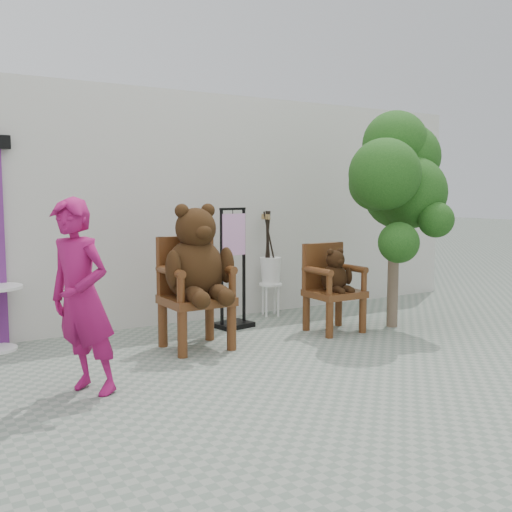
{
  "coord_description": "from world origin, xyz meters",
  "views": [
    {
      "loc": [
        -3.46,
        -4.53,
        1.7
      ],
      "look_at": [
        0.23,
        1.52,
        0.95
      ],
      "focal_mm": 42.0,
      "sensor_mm": 36.0,
      "label": 1
    }
  ],
  "objects_px": {
    "tree": "(397,177)",
    "display_stand": "(233,282)",
    "chair_big": "(196,268)",
    "chair_small": "(332,280)",
    "person": "(82,299)",
    "stool_bucket": "(270,270)"
  },
  "relations": [
    {
      "from": "person",
      "to": "tree",
      "type": "xyz_separation_m",
      "value": [
        4.08,
        0.56,
        1.06
      ]
    },
    {
      "from": "person",
      "to": "display_stand",
      "type": "bearing_deg",
      "value": 93.92
    },
    {
      "from": "person",
      "to": "stool_bucket",
      "type": "xyz_separation_m",
      "value": [
        3.12,
        1.96,
        -0.19
      ]
    },
    {
      "from": "display_stand",
      "to": "tree",
      "type": "xyz_separation_m",
      "value": [
        1.75,
        -1.05,
        1.31
      ]
    },
    {
      "from": "chair_big",
      "to": "chair_small",
      "type": "distance_m",
      "value": 1.81
    },
    {
      "from": "display_stand",
      "to": "chair_small",
      "type": "bearing_deg",
      "value": -50.47
    },
    {
      "from": "tree",
      "to": "stool_bucket",
      "type": "bearing_deg",
      "value": 124.61
    },
    {
      "from": "tree",
      "to": "display_stand",
      "type": "bearing_deg",
      "value": 149.17
    },
    {
      "from": "chair_big",
      "to": "tree",
      "type": "distance_m",
      "value": 2.81
    },
    {
      "from": "chair_big",
      "to": "chair_small",
      "type": "height_order",
      "value": "chair_big"
    },
    {
      "from": "chair_small",
      "to": "stool_bucket",
      "type": "xyz_separation_m",
      "value": [
        -0.16,
        1.16,
        0.01
      ]
    },
    {
      "from": "person",
      "to": "chair_small",
      "type": "bearing_deg",
      "value": 73.04
    },
    {
      "from": "person",
      "to": "display_stand",
      "type": "distance_m",
      "value": 2.84
    },
    {
      "from": "chair_big",
      "to": "person",
      "type": "height_order",
      "value": "person"
    },
    {
      "from": "stool_bucket",
      "to": "chair_small",
      "type": "bearing_deg",
      "value": -82.3
    },
    {
      "from": "chair_big",
      "to": "display_stand",
      "type": "bearing_deg",
      "value": 38.96
    },
    {
      "from": "tree",
      "to": "person",
      "type": "bearing_deg",
      "value": -172.17
    },
    {
      "from": "chair_small",
      "to": "display_stand",
      "type": "xyz_separation_m",
      "value": [
        -0.94,
        0.81,
        -0.05
      ]
    },
    {
      "from": "chair_big",
      "to": "display_stand",
      "type": "relative_size",
      "value": 1.05
    },
    {
      "from": "chair_small",
      "to": "person",
      "type": "relative_size",
      "value": 0.65
    },
    {
      "from": "chair_small",
      "to": "display_stand",
      "type": "relative_size",
      "value": 0.71
    },
    {
      "from": "person",
      "to": "tree",
      "type": "height_order",
      "value": "tree"
    }
  ]
}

